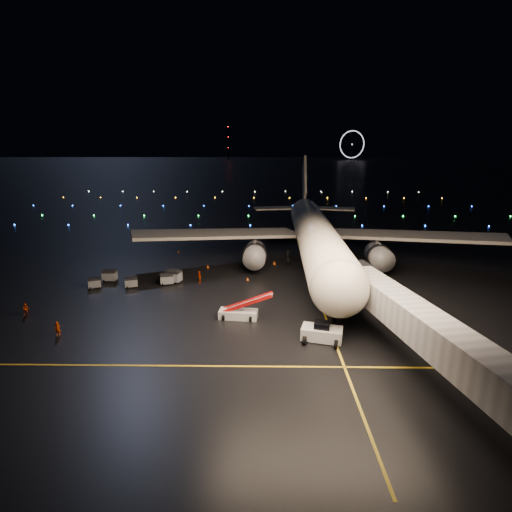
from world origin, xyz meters
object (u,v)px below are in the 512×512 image
(pushback_tug, at_px, (322,331))
(baggage_cart_4, at_px, (94,283))
(crew_a, at_px, (58,329))
(baggage_cart_0, at_px, (174,276))
(airliner, at_px, (314,211))
(belt_loader, at_px, (238,305))
(baggage_cart_2, at_px, (131,282))
(baggage_cart_3, at_px, (110,276))
(crew_b, at_px, (26,309))
(baggage_cart_1, at_px, (167,279))
(crew_c, at_px, (199,277))

(pushback_tug, distance_m, baggage_cart_4, 35.48)
(crew_a, distance_m, baggage_cart_0, 20.57)
(baggage_cart_0, bearing_deg, airliner, 47.83)
(airliner, relative_size, belt_loader, 9.54)
(baggage_cart_2, bearing_deg, baggage_cart_3, 129.59)
(belt_loader, bearing_deg, crew_a, -159.24)
(pushback_tug, height_order, baggage_cart_2, pushback_tug)
(pushback_tug, relative_size, baggage_cart_2, 2.41)
(crew_a, xyz_separation_m, crew_b, (-6.71, 5.52, -0.02))
(baggage_cart_4, bearing_deg, airliner, -0.28)
(pushback_tug, relative_size, baggage_cart_0, 1.96)
(baggage_cart_1, relative_size, baggage_cart_2, 1.08)
(baggage_cart_2, relative_size, baggage_cart_3, 0.87)
(baggage_cart_0, xyz_separation_m, baggage_cart_2, (-5.87, -2.43, -0.18))
(airliner, xyz_separation_m, crew_a, (-31.99, -31.29, -8.42))
(pushback_tug, height_order, baggage_cart_4, pushback_tug)
(airliner, relative_size, baggage_cart_2, 36.35)
(crew_c, bearing_deg, baggage_cart_4, -104.21)
(crew_c, distance_m, baggage_cart_0, 4.03)
(crew_c, bearing_deg, belt_loader, 2.96)
(belt_loader, relative_size, baggage_cart_1, 3.53)
(crew_c, xyz_separation_m, baggage_cart_3, (-14.17, 0.54, -0.05))
(belt_loader, distance_m, crew_a, 20.38)
(baggage_cart_4, bearing_deg, baggage_cart_1, -15.18)
(belt_loader, bearing_deg, baggage_cart_3, 153.00)
(crew_b, bearing_deg, crew_c, 1.71)
(airliner, bearing_deg, baggage_cart_4, -153.74)
(pushback_tug, distance_m, baggage_cart_1, 27.79)
(baggage_cart_1, bearing_deg, pushback_tug, -56.65)
(belt_loader, xyz_separation_m, baggage_cart_1, (-11.67, 12.50, -0.83))
(airliner, bearing_deg, belt_loader, -113.06)
(airliner, bearing_deg, baggage_cart_1, -148.09)
(crew_a, height_order, baggage_cart_3, baggage_cart_3)
(crew_b, height_order, baggage_cart_2, crew_b)
(baggage_cart_1, bearing_deg, baggage_cart_3, 155.40)
(airliner, distance_m, pushback_tug, 33.12)
(baggage_cart_4, bearing_deg, crew_a, -106.18)
(baggage_cart_3, bearing_deg, baggage_cart_1, -10.48)
(pushback_tug, xyz_separation_m, crew_a, (-29.12, 0.67, -0.21))
(airliner, relative_size, crew_c, 35.16)
(baggage_cart_0, xyz_separation_m, baggage_cart_1, (-0.87, -1.05, -0.12))
(pushback_tug, xyz_separation_m, baggage_cart_4, (-31.46, 16.41, -0.28))
(airliner, distance_m, baggage_cart_3, 36.40)
(baggage_cart_4, bearing_deg, crew_b, -137.75)
(belt_loader, xyz_separation_m, baggage_cart_3, (-20.94, 13.92, -0.78))
(pushback_tug, xyz_separation_m, crew_b, (-35.82, 6.18, -0.23))
(crew_b, bearing_deg, belt_loader, -32.60)
(airliner, relative_size, baggage_cart_4, 36.90)
(pushback_tug, bearing_deg, crew_b, -174.86)
(baggage_cart_0, bearing_deg, baggage_cart_3, -163.26)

